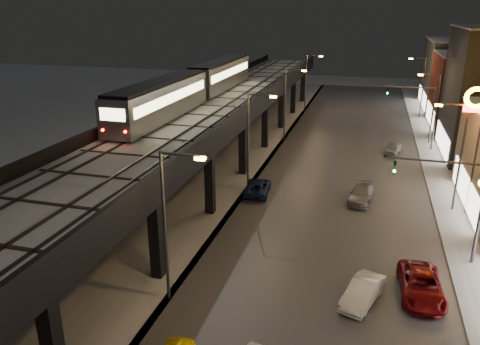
# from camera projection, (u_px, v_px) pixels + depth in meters

# --- Properties ---
(road_surface) EXTENTS (17.00, 120.00, 0.06)m
(road_surface) POSITION_uv_depth(u_px,v_px,m) (340.00, 183.00, 45.18)
(road_surface) COLOR #46474D
(road_surface) RESTS_ON ground
(sidewalk_right) EXTENTS (4.00, 120.00, 0.14)m
(sidewalk_right) POSITION_uv_depth(u_px,v_px,m) (452.00, 193.00, 42.61)
(sidewalk_right) COLOR #9FA1A8
(sidewalk_right) RESTS_ON ground
(under_viaduct_pavement) EXTENTS (11.00, 120.00, 0.06)m
(under_viaduct_pavement) POSITION_uv_depth(u_px,v_px,m) (209.00, 170.00, 48.64)
(under_viaduct_pavement) COLOR #9FA1A8
(under_viaduct_pavement) RESTS_ON ground
(elevated_viaduct) EXTENTS (9.00, 100.00, 6.30)m
(elevated_viaduct) POSITION_uv_depth(u_px,v_px,m) (196.00, 125.00, 43.90)
(elevated_viaduct) COLOR black
(elevated_viaduct) RESTS_ON ground
(viaduct_trackbed) EXTENTS (8.40, 100.00, 0.32)m
(viaduct_trackbed) POSITION_uv_depth(u_px,v_px,m) (196.00, 116.00, 43.76)
(viaduct_trackbed) COLOR #B2B7C1
(viaduct_trackbed) RESTS_ON elevated_viaduct
(viaduct_parapet_streetside) EXTENTS (0.30, 100.00, 1.10)m
(viaduct_parapet_streetside) POSITION_uv_depth(u_px,v_px,m) (241.00, 114.00, 42.52)
(viaduct_parapet_streetside) COLOR black
(viaduct_parapet_streetside) RESTS_ON elevated_viaduct
(viaduct_parapet_far) EXTENTS (0.30, 100.00, 1.10)m
(viaduct_parapet_far) POSITION_uv_depth(u_px,v_px,m) (154.00, 109.00, 44.75)
(viaduct_parapet_far) COLOR black
(viaduct_parapet_far) RESTS_ON elevated_viaduct
(building_f) EXTENTS (12.20, 16.20, 11.16)m
(building_f) POSITION_uv_depth(u_px,v_px,m) (465.00, 75.00, 76.29)
(building_f) COLOR #3F3F40
(building_f) RESTS_ON ground
(streetlight_left_1) EXTENTS (2.57, 0.28, 9.00)m
(streetlight_left_1) POSITION_uv_depth(u_px,v_px,m) (169.00, 217.00, 25.52)
(streetlight_left_1) COLOR #38383A
(streetlight_left_1) RESTS_ON ground
(streetlight_left_2) EXTENTS (2.57, 0.28, 9.00)m
(streetlight_left_2) POSITION_uv_depth(u_px,v_px,m) (251.00, 135.00, 41.84)
(streetlight_left_2) COLOR #38383A
(streetlight_left_2) RESTS_ON ground
(streetlight_right_2) EXTENTS (2.56, 0.28, 9.00)m
(streetlight_right_2) POSITION_uv_depth(u_px,v_px,m) (458.00, 150.00, 37.45)
(streetlight_right_2) COLOR #38383A
(streetlight_right_2) RESTS_ON ground
(streetlight_left_3) EXTENTS (2.57, 0.28, 9.00)m
(streetlight_left_3) POSITION_uv_depth(u_px,v_px,m) (287.00, 99.00, 58.16)
(streetlight_left_3) COLOR #38383A
(streetlight_left_3) RESTS_ON ground
(streetlight_right_3) EXTENTS (2.56, 0.28, 9.00)m
(streetlight_right_3) POSITION_uv_depth(u_px,v_px,m) (434.00, 107.00, 53.77)
(streetlight_right_3) COLOR #38383A
(streetlight_right_3) RESTS_ON ground
(streetlight_left_4) EXTENTS (2.57, 0.28, 9.00)m
(streetlight_left_4) POSITION_uv_depth(u_px,v_px,m) (308.00, 79.00, 74.49)
(streetlight_left_4) COLOR #38383A
(streetlight_left_4) RESTS_ON ground
(streetlight_right_4) EXTENTS (2.56, 0.28, 9.00)m
(streetlight_right_4) POSITION_uv_depth(u_px,v_px,m) (422.00, 83.00, 70.10)
(streetlight_right_4) COLOR #38383A
(streetlight_right_4) RESTS_ON ground
(traffic_light_rig_a) EXTENTS (6.10, 0.34, 7.00)m
(traffic_light_rig_a) POSITION_uv_depth(u_px,v_px,m) (463.00, 200.00, 29.76)
(traffic_light_rig_a) COLOR #38383A
(traffic_light_rig_a) RESTS_ON ground
(traffic_light_rig_b) EXTENTS (6.10, 0.34, 7.00)m
(traffic_light_rig_b) POSITION_uv_depth(u_px,v_px,m) (423.00, 107.00, 56.97)
(traffic_light_rig_b) COLOR #38383A
(traffic_light_rig_b) RESTS_ON ground
(subway_train) EXTENTS (2.79, 34.02, 3.33)m
(subway_train) POSITION_uv_depth(u_px,v_px,m) (195.00, 85.00, 49.66)
(subway_train) COLOR gray
(subway_train) RESTS_ON viaduct_trackbed
(car_mid_silver) EXTENTS (2.53, 4.76, 1.27)m
(car_mid_silver) POSITION_uv_depth(u_px,v_px,m) (257.00, 188.00, 42.31)
(car_mid_silver) COLOR #121E44
(car_mid_silver) RESTS_ON ground
(car_onc_silver) EXTENTS (2.63, 4.27, 1.33)m
(car_onc_silver) POSITION_uv_depth(u_px,v_px,m) (363.00, 293.00, 26.69)
(car_onc_silver) COLOR silver
(car_onc_silver) RESTS_ON ground
(car_onc_dark) EXTENTS (2.61, 5.23, 1.42)m
(car_onc_dark) POSITION_uv_depth(u_px,v_px,m) (421.00, 286.00, 27.25)
(car_onc_dark) COLOR maroon
(car_onc_dark) RESTS_ON ground
(car_onc_white) EXTENTS (2.39, 4.65, 1.29)m
(car_onc_white) POSITION_uv_depth(u_px,v_px,m) (361.00, 195.00, 40.62)
(car_onc_white) COLOR gray
(car_onc_white) RESTS_ON ground
(car_onc_red) EXTENTS (2.27, 3.87, 1.24)m
(car_onc_red) POSITION_uv_depth(u_px,v_px,m) (393.00, 149.00, 53.96)
(car_onc_red) COLOR gray
(car_onc_red) RESTS_ON ground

